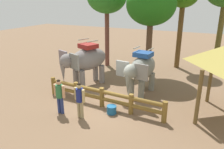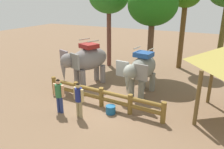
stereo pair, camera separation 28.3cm
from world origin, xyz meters
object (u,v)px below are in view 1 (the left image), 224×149
Objects in this scene: tourist_woman_in_black at (80,98)px; tourist_man_in_blue at (60,94)px; feed_bucket at (112,110)px; tree_deep_back at (151,5)px; log_fence at (102,96)px; elephant_center at (141,69)px; elephant_near_left at (86,61)px.

tourist_man_in_blue is at bearing -177.55° from tourist_woman_in_black.
tourist_man_in_blue is 2.67m from feed_bucket.
tree_deep_back is 8.09m from feed_bucket.
tree_deep_back is 13.37× the size of feed_bucket.
tree_deep_back is (0.68, 6.03, 4.40)m from log_fence.
log_fence is 2.10× the size of elephant_center.
elephant_near_left reaches higher than tourist_man_in_blue.
feed_bucket is (0.80, -0.48, -0.40)m from log_fence.
tourist_woman_in_black is 8.56m from tree_deep_back.
tourist_woman_in_black is 1.14m from tourist_man_in_blue.
feed_bucket is at bearing 24.37° from tourist_man_in_blue.
elephant_center is 0.51× the size of tree_deep_back.
tourist_man_in_blue is 3.67× the size of feed_bucket.
elephant_center is 5.11m from tree_deep_back.
tree_deep_back is (-0.67, 3.73, 3.43)m from elephant_center.
elephant_near_left is at bearing 117.66° from tourist_woman_in_black.
elephant_center is 6.78× the size of feed_bucket.
elephant_near_left reaches higher than log_fence.
log_fence is at bearing 75.61° from tourist_woman_in_black.
elephant_near_left is 5.86m from tree_deep_back.
elephant_center is 4.81m from tourist_man_in_blue.
elephant_center is at bearing 59.65° from log_fence.
tourist_woman_in_black is 3.66× the size of feed_bucket.
elephant_near_left is at bearing 138.85° from feed_bucket.
tourist_man_in_blue is at bearing -155.63° from feed_bucket.
log_fence is 1.06× the size of tree_deep_back.
log_fence is 1.58m from tourist_woman_in_black.
feed_bucket is (0.12, -6.51, -4.80)m from tree_deep_back.
tourist_man_in_blue is 0.27× the size of tree_deep_back.
elephant_near_left is 7.31× the size of feed_bucket.
tourist_man_in_blue is at bearing -126.79° from elephant_center.
tree_deep_back is at bearing 91.02° from feed_bucket.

